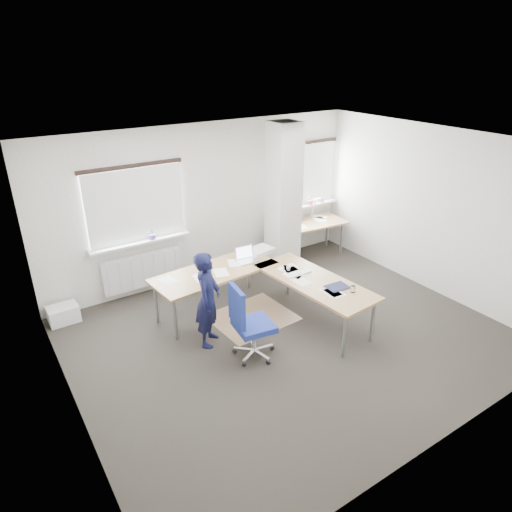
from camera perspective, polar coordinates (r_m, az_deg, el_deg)
ground at (r=6.92m, az=4.08°, el=-9.96°), size 6.00×6.00×0.00m
room_shell at (r=6.54m, az=3.42°, el=5.19°), size 6.04×5.04×2.82m
floor_mat at (r=7.33m, az=-0.50°, el=-7.66°), size 1.31×1.13×0.01m
white_crate at (r=7.77m, az=-22.94°, el=-6.70°), size 0.46×0.33×0.27m
desk_main at (r=7.07m, az=1.22°, el=-2.55°), size 2.62×2.63×0.96m
desk_side at (r=9.24m, az=6.86°, el=3.95°), size 1.46×0.82×1.22m
task_chair at (r=6.32m, az=-0.60°, el=-10.15°), size 0.62×0.61×1.13m
person at (r=6.44m, az=-6.04°, el=-5.41°), size 0.60×0.61×1.42m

